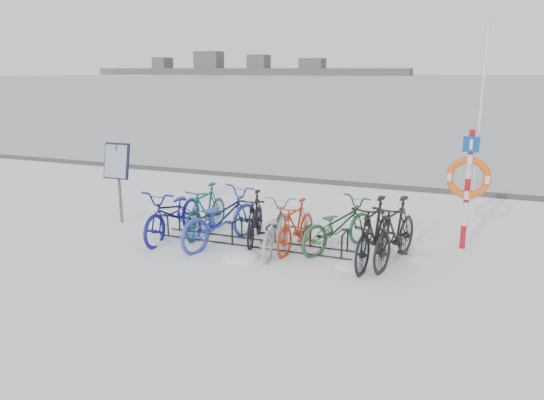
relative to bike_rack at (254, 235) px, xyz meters
name	(u,v)px	position (x,y,z in m)	size (l,w,h in m)	color
ground	(254,244)	(0.00, 0.00, -0.18)	(900.00, 900.00, 0.00)	white
ice_sheet	(471,81)	(0.00, 155.00, -0.17)	(400.00, 298.00, 0.02)	#97A4AB
quay_edge	(333,182)	(0.00, 5.90, -0.13)	(400.00, 0.25, 0.10)	#3F3F42
bike_rack	(254,235)	(0.00, 0.00, 0.00)	(4.00, 0.48, 0.46)	black
info_board	(117,166)	(-3.32, 0.26, 1.10)	(0.60, 0.25, 1.77)	#595B5E
lifebuoy_station	(468,178)	(3.79, 1.16, 1.19)	(0.79, 0.22, 4.09)	#B60E1D
shoreline	(238,70)	(-122.02, 260.00, 2.61)	(180.00, 12.00, 9.50)	#4E4E4E
bike_0	(174,211)	(-1.66, -0.20, 0.36)	(0.71, 2.05, 1.07)	navy
bike_1	(206,209)	(-1.18, 0.25, 0.35)	(0.50, 1.76, 1.06)	#155059
bike_2	(220,216)	(-0.60, -0.22, 0.37)	(0.73, 2.11, 1.11)	#2B41B7
bike_3	(255,216)	(-0.04, 0.16, 0.33)	(0.48, 1.69, 1.01)	black
bike_4	(275,226)	(0.52, -0.22, 0.30)	(0.64, 1.83, 0.96)	#95989C
bike_5	(296,224)	(0.85, 0.01, 0.30)	(0.46, 1.61, 0.97)	#B73213
bike_6	(338,224)	(1.59, 0.30, 0.32)	(0.66, 1.91, 1.00)	#24562E
bike_7	(374,231)	(2.35, -0.20, 0.41)	(0.55, 1.96, 1.18)	black
bike_8	(395,230)	(2.70, -0.02, 0.41)	(0.55, 1.95, 1.17)	black
snow_drifts	(267,250)	(0.37, -0.26, -0.18)	(5.96, 2.23, 0.24)	white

